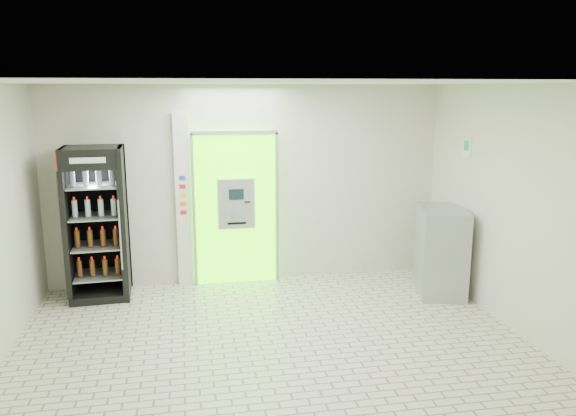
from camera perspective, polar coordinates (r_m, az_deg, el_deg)
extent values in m
plane|color=beige|center=(6.67, -1.36, -14.12)|extent=(6.00, 6.00, 0.00)
plane|color=beige|center=(8.58, -4.11, 2.38)|extent=(6.00, 0.00, 6.00)
plane|color=beige|center=(3.82, 4.67, -10.19)|extent=(6.00, 0.00, 6.00)
plane|color=beige|center=(7.25, 22.68, -0.34)|extent=(0.00, 5.00, 5.00)
plane|color=white|center=(5.98, -1.51, 12.63)|extent=(6.00, 6.00, 0.00)
cube|color=#48FF00|center=(8.56, -5.35, -0.05)|extent=(1.20, 0.12, 2.30)
cube|color=gray|center=(8.32, -5.46, 7.61)|extent=(1.28, 0.04, 0.06)
cube|color=gray|center=(8.46, -9.55, -0.32)|extent=(0.04, 0.04, 2.30)
cube|color=gray|center=(8.57, -1.11, 0.01)|extent=(0.04, 0.04, 2.30)
cube|color=black|center=(8.68, -4.57, -4.30)|extent=(0.62, 0.01, 0.67)
cube|color=black|center=(8.35, -7.76, 5.36)|extent=(0.22, 0.01, 0.18)
cube|color=#9A9CA1|center=(8.43, -5.29, 0.46)|extent=(0.55, 0.12, 0.75)
cube|color=black|center=(8.34, -5.27, 1.38)|extent=(0.22, 0.01, 0.16)
cube|color=gray|center=(8.39, -5.23, -0.50)|extent=(0.16, 0.01, 0.12)
cube|color=black|center=(8.38, -4.16, 0.61)|extent=(0.09, 0.01, 0.02)
cube|color=black|center=(8.43, -5.21, -1.56)|extent=(0.28, 0.01, 0.03)
cube|color=silver|center=(8.51, -10.61, 0.76)|extent=(0.22, 0.10, 2.60)
cube|color=#193FB2|center=(8.40, -10.70, 3.03)|extent=(0.09, 0.01, 0.06)
cube|color=red|center=(8.42, -10.67, 2.15)|extent=(0.09, 0.01, 0.06)
cube|color=yellow|center=(8.44, -10.63, 1.29)|extent=(0.09, 0.01, 0.06)
cube|color=orange|center=(8.47, -10.60, 0.42)|extent=(0.09, 0.01, 0.06)
cube|color=red|center=(8.50, -10.57, -0.44)|extent=(0.09, 0.01, 0.06)
cube|color=black|center=(8.33, -18.85, -1.50)|extent=(0.84, 0.77, 2.16)
cube|color=black|center=(8.66, -18.55, -0.98)|extent=(0.81, 0.09, 2.16)
cube|color=red|center=(7.82, -19.68, 4.58)|extent=(0.79, 0.05, 0.26)
cube|color=white|center=(7.81, -19.69, 4.57)|extent=(0.45, 0.03, 0.08)
cube|color=black|center=(8.62, -18.39, -8.13)|extent=(0.84, 0.77, 0.11)
cylinder|color=gray|center=(7.94, -16.69, -2.66)|extent=(0.03, 0.03, 0.97)
cube|color=gray|center=(8.53, -18.51, -6.43)|extent=(0.71, 0.66, 0.02)
cube|color=gray|center=(8.41, -18.70, -3.64)|extent=(0.71, 0.66, 0.02)
cube|color=gray|center=(8.31, -18.90, -0.78)|extent=(0.71, 0.66, 0.02)
cube|color=gray|center=(8.23, -19.11, 2.15)|extent=(0.71, 0.66, 0.02)
cube|color=#9A9CA1|center=(8.46, 15.28, -4.22)|extent=(0.86, 1.08, 1.26)
cube|color=gray|center=(8.31, 13.33, -3.95)|extent=(0.25, 0.89, 0.01)
cube|color=white|center=(8.34, 17.73, 5.86)|extent=(0.02, 0.22, 0.26)
cube|color=#0C8438|center=(8.33, 17.67, 6.06)|extent=(0.00, 0.14, 0.14)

